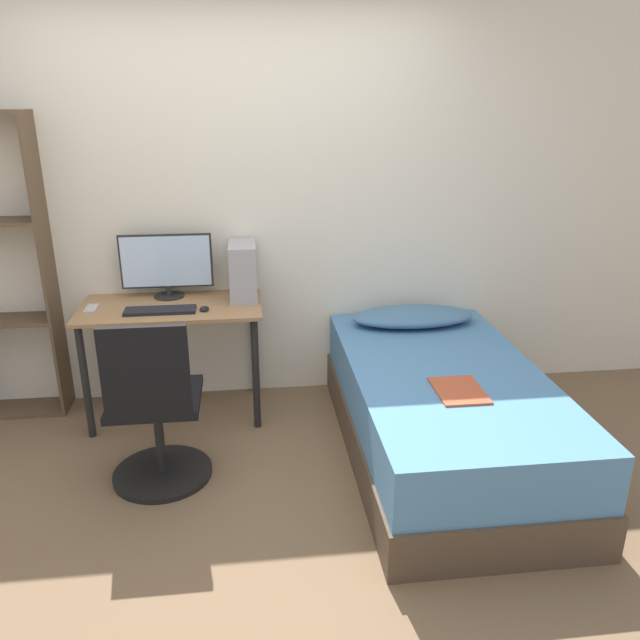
{
  "coord_description": "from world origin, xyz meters",
  "views": [
    {
      "loc": [
        0.05,
        -2.5,
        1.95
      ],
      "look_at": [
        0.45,
        0.78,
        0.75
      ],
      "focal_mm": 35.0,
      "sensor_mm": 36.0,
      "label": 1
    }
  ],
  "objects": [
    {
      "name": "magazine",
      "position": [
        1.09,
        0.24,
        0.54
      ],
      "size": [
        0.24,
        0.32,
        0.01
      ],
      "color": "#B24C2D",
      "rests_on": "bed"
    },
    {
      "name": "pc_tower",
      "position": [
        0.03,
        1.3,
        0.91
      ],
      "size": [
        0.17,
        0.33,
        0.35
      ],
      "color": "#99999E",
      "rests_on": "desk"
    },
    {
      "name": "monitor",
      "position": [
        -0.45,
        1.37,
        0.95
      ],
      "size": [
        0.57,
        0.19,
        0.4
      ],
      "color": "black",
      "rests_on": "desk"
    },
    {
      "name": "office_chair",
      "position": [
        -0.45,
        0.42,
        0.37
      ],
      "size": [
        0.53,
        0.53,
        0.94
      ],
      "color": "black",
      "rests_on": "ground_plane"
    },
    {
      "name": "keyboard",
      "position": [
        -0.47,
        1.08,
        0.74
      ],
      "size": [
        0.42,
        0.14,
        0.02
      ],
      "color": "black",
      "rests_on": "desk"
    },
    {
      "name": "bed",
      "position": [
        1.11,
        0.51,
        0.26
      ],
      "size": [
        1.05,
        1.94,
        0.53
      ],
      "color": "#4C3D2D",
      "rests_on": "ground_plane"
    },
    {
      "name": "mouse",
      "position": [
        -0.21,
        1.08,
        0.74
      ],
      "size": [
        0.06,
        0.09,
        0.02
      ],
      "color": "black",
      "rests_on": "desk"
    },
    {
      "name": "wall_back",
      "position": [
        0.0,
        1.51,
        1.25
      ],
      "size": [
        8.0,
        0.05,
        2.5
      ],
      "color": "silver",
      "rests_on": "ground_plane"
    },
    {
      "name": "desk",
      "position": [
        -0.42,
        1.19,
        0.62
      ],
      "size": [
        1.1,
        0.58,
        0.73
      ],
      "color": "#997047",
      "rests_on": "ground_plane"
    },
    {
      "name": "phone",
      "position": [
        -0.89,
        1.18,
        0.74
      ],
      "size": [
        0.07,
        0.14,
        0.01
      ],
      "color": "#B7B7BC",
      "rests_on": "desk"
    },
    {
      "name": "ground_plane",
      "position": [
        0.0,
        0.0,
        0.0
      ],
      "size": [
        14.0,
        14.0,
        0.0
      ],
      "primitive_type": "plane",
      "color": "brown"
    },
    {
      "name": "pillow",
      "position": [
        1.11,
        1.22,
        0.59
      ],
      "size": [
        0.8,
        0.36,
        0.11
      ],
      "color": "teal",
      "rests_on": "bed"
    }
  ]
}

